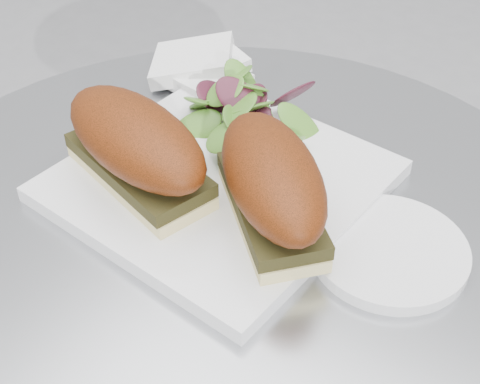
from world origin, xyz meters
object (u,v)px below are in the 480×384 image
(sandwich_left, at_px, (136,145))
(saucer, at_px, (389,251))
(plate, at_px, (220,181))
(sandwich_right, at_px, (272,182))

(sandwich_left, bearing_deg, saucer, 29.46)
(plate, distance_m, saucer, 0.18)
(saucer, bearing_deg, sandwich_left, -166.48)
(plate, relative_size, saucer, 1.98)
(plate, bearing_deg, sandwich_right, -19.83)
(plate, relative_size, sandwich_right, 1.50)
(plate, height_order, saucer, plate)
(plate, xyz_separation_m, sandwich_left, (-0.06, -0.05, 0.05))
(sandwich_left, relative_size, saucer, 1.46)
(sandwich_left, bearing_deg, sandwich_right, 25.98)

